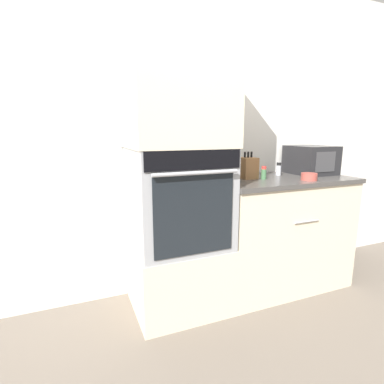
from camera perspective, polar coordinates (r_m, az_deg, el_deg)
The scene contains 11 objects.
ground_plane at distance 2.32m, azimuth 8.65°, elevation -22.34°, with size 12.00×12.00×0.00m, color #6B6056.
wall_back at distance 2.49m, azimuth 1.96°, elevation 10.59°, with size 8.00×0.05×2.50m.
oven_cabinet_base at distance 2.31m, azimuth -2.55°, elevation -15.45°, with size 0.67×0.60×0.49m.
wall_oven at distance 2.11m, azimuth -2.66°, elevation -1.02°, with size 0.64×0.64×0.70m.
oven_cabinet_upper at distance 2.08m, azimuth -2.89°, elevation 19.48°, with size 0.67×0.60×0.80m.
counter_unit at distance 2.64m, azimuth 16.10°, elevation -7.25°, with size 1.14×0.63×0.92m.
microwave at distance 2.83m, azimuth 21.65°, elevation 5.72°, with size 0.33×0.38×0.24m.
knife_block at distance 2.40m, azimuth 10.57°, elevation 4.55°, with size 0.12×0.14×0.21m.
bowl at distance 2.45m, azimuth 21.40°, elevation 2.75°, with size 0.12×0.12×0.05m.
condiment_jar_near at distance 2.39m, azimuth 13.51°, elevation 3.55°, with size 0.04×0.04×0.10m.
condiment_jar_mid at distance 2.64m, azimuth 16.17°, elevation 4.20°, with size 0.04×0.04×0.11m.
Camera 1 is at (-1.02, -1.64, 1.29)m, focal length 28.00 mm.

